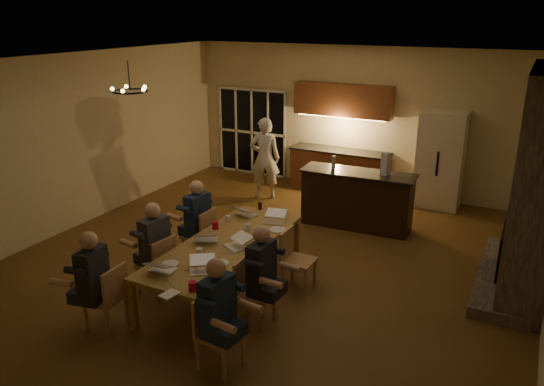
{
  "coord_description": "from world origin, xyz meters",
  "views": [
    {
      "loc": [
        3.6,
        -6.77,
        3.88
      ],
      "look_at": [
        -0.02,
        0.3,
        1.15
      ],
      "focal_mm": 35.0,
      "sensor_mm": 36.0,
      "label": 1
    }
  ],
  "objects_px": {
    "chair_right_mid": "(256,293)",
    "laptop_a": "(163,262)",
    "laptop_b": "(202,264)",
    "bar_bottle": "(334,162)",
    "person_right_mid": "(261,276)",
    "laptop_d": "(235,240)",
    "person_left_near": "(94,283)",
    "can_right": "(260,237)",
    "chair_left_near": "(105,297)",
    "bar_blender": "(386,164)",
    "standing_person": "(265,158)",
    "chair_left_far": "(198,235)",
    "laptop_c": "(206,233)",
    "person_right_near": "(218,315)",
    "refrigerator": "(441,160)",
    "mug_mid": "(248,227)",
    "person_left_far": "(198,222)",
    "chandelier": "(130,91)",
    "dining_table": "(225,267)",
    "laptop_e": "(247,208)",
    "redcup_mid": "(215,225)",
    "plate_near": "(220,263)",
    "plate_far": "(278,230)",
    "can_silver": "(196,260)",
    "mug_front": "(199,252)",
    "plate_left": "(170,264)",
    "chair_left_mid": "(156,265)",
    "redcup_near": "(192,286)",
    "mug_back": "(228,219)",
    "laptop_f": "(274,216)",
    "chair_right_far": "(299,260)",
    "person_left_mid": "(155,248)",
    "can_cola": "(260,206)",
    "bar_island": "(357,199)",
    "chair_right_near": "(220,334)"
  },
  "relations": [
    {
      "from": "chair_right_mid",
      "to": "laptop_a",
      "type": "relative_size",
      "value": 2.78
    },
    {
      "from": "laptop_b",
      "to": "bar_bottle",
      "type": "bearing_deg",
      "value": 52.87
    },
    {
      "from": "person_right_mid",
      "to": "laptop_d",
      "type": "xyz_separation_m",
      "value": [
        -0.67,
        0.48,
        0.17
      ]
    },
    {
      "from": "person_left_near",
      "to": "can_right",
      "type": "height_order",
      "value": "person_left_near"
    },
    {
      "from": "chair_left_near",
      "to": "person_left_near",
      "type": "bearing_deg",
      "value": -18.52
    },
    {
      "from": "person_left_near",
      "to": "bar_blender",
      "type": "xyz_separation_m",
      "value": [
        2.28,
        4.9,
        0.6
      ]
    },
    {
      "from": "standing_person",
      "to": "chair_left_far",
      "type": "bearing_deg",
      "value": 74.59
    },
    {
      "from": "laptop_c",
      "to": "person_right_near",
      "type": "bearing_deg",
      "value": 99.18
    },
    {
      "from": "chair_left_near",
      "to": "can_right",
      "type": "distance_m",
      "value": 2.26
    },
    {
      "from": "refrigerator",
      "to": "bar_bottle",
      "type": "distance_m",
      "value": 2.48
    },
    {
      "from": "mug_mid",
      "to": "can_right",
      "type": "bearing_deg",
      "value": -37.43
    },
    {
      "from": "person_left_far",
      "to": "standing_person",
      "type": "height_order",
      "value": "standing_person"
    },
    {
      "from": "bar_bottle",
      "to": "chandelier",
      "type": "bearing_deg",
      "value": -126.91
    },
    {
      "from": "refrigerator",
      "to": "dining_table",
      "type": "xyz_separation_m",
      "value": [
        -2.05,
        -5.09,
        -0.62
      ]
    },
    {
      "from": "person_right_mid",
      "to": "standing_person",
      "type": "distance_m",
      "value": 5.0
    },
    {
      "from": "person_left_near",
      "to": "laptop_e",
      "type": "bearing_deg",
      "value": 156.14
    },
    {
      "from": "redcup_mid",
      "to": "person_right_mid",
      "type": "bearing_deg",
      "value": -35.62
    },
    {
      "from": "refrigerator",
      "to": "plate_near",
      "type": "bearing_deg",
      "value": -107.26
    },
    {
      "from": "person_right_mid",
      "to": "plate_far",
      "type": "xyz_separation_m",
      "value": [
        -0.41,
        1.3,
        0.07
      ]
    },
    {
      "from": "chair_left_near",
      "to": "person_left_far",
      "type": "relative_size",
      "value": 0.64
    },
    {
      "from": "refrigerator",
      "to": "dining_table",
      "type": "bearing_deg",
      "value": -111.96
    },
    {
      "from": "redcup_mid",
      "to": "bar_bottle",
      "type": "bearing_deg",
      "value": 73.98
    },
    {
      "from": "laptop_b",
      "to": "refrigerator",
      "type": "bearing_deg",
      "value": 38.38
    },
    {
      "from": "person_left_near",
      "to": "can_silver",
      "type": "height_order",
      "value": "person_left_near"
    },
    {
      "from": "laptop_c",
      "to": "bar_blender",
      "type": "distance_m",
      "value": 3.71
    },
    {
      "from": "laptop_a",
      "to": "bar_blender",
      "type": "relative_size",
      "value": 0.77
    },
    {
      "from": "redcup_mid",
      "to": "plate_far",
      "type": "distance_m",
      "value": 0.95
    },
    {
      "from": "mug_front",
      "to": "plate_left",
      "type": "height_order",
      "value": "mug_front"
    },
    {
      "from": "chair_left_mid",
      "to": "laptop_a",
      "type": "distance_m",
      "value": 0.91
    },
    {
      "from": "mug_front",
      "to": "bar_bottle",
      "type": "xyz_separation_m",
      "value": [
        0.51,
        3.72,
        0.4
      ]
    },
    {
      "from": "person_right_near",
      "to": "redcup_near",
      "type": "distance_m",
      "value": 0.56
    },
    {
      "from": "chair_right_mid",
      "to": "mug_back",
      "type": "height_order",
      "value": "chair_right_mid"
    },
    {
      "from": "dining_table",
      "to": "plate_far",
      "type": "relative_size",
      "value": 11.45
    },
    {
      "from": "laptop_b",
      "to": "can_silver",
      "type": "xyz_separation_m",
      "value": [
        -0.21,
        0.14,
        -0.05
      ]
    },
    {
      "from": "laptop_f",
      "to": "can_silver",
      "type": "xyz_separation_m",
      "value": [
        -0.27,
        -1.76,
        -0.05
      ]
    },
    {
      "from": "chair_right_far",
      "to": "redcup_near",
      "type": "height_order",
      "value": "chair_right_far"
    },
    {
      "from": "person_left_mid",
      "to": "person_left_far",
      "type": "relative_size",
      "value": 1.0
    },
    {
      "from": "person_right_near",
      "to": "mug_back",
      "type": "distance_m",
      "value": 2.62
    },
    {
      "from": "refrigerator",
      "to": "chair_left_mid",
      "type": "bearing_deg",
      "value": -117.42
    },
    {
      "from": "can_cola",
      "to": "plate_left",
      "type": "height_order",
      "value": "can_cola"
    },
    {
      "from": "person_right_mid",
      "to": "mug_front",
      "type": "height_order",
      "value": "person_right_mid"
    },
    {
      "from": "laptop_c",
      "to": "chair_right_mid",
      "type": "bearing_deg",
      "value": 126.29
    },
    {
      "from": "bar_island",
      "to": "can_silver",
      "type": "relative_size",
      "value": 17.59
    },
    {
      "from": "chair_right_far",
      "to": "mug_back",
      "type": "bearing_deg",
      "value": 82.19
    },
    {
      "from": "standing_person",
      "to": "plate_near",
      "type": "bearing_deg",
      "value": 86.81
    },
    {
      "from": "person_left_far",
      "to": "can_silver",
      "type": "bearing_deg",
      "value": 41.22
    },
    {
      "from": "redcup_near",
      "to": "chair_right_near",
      "type": "bearing_deg",
      "value": -23.64
    },
    {
      "from": "person_left_mid",
      "to": "person_left_far",
      "type": "height_order",
      "value": "same"
    },
    {
      "from": "standing_person",
      "to": "redcup_near",
      "type": "relative_size",
      "value": 14.8
    },
    {
      "from": "laptop_e",
      "to": "person_right_mid",
      "type": "bearing_deg",
      "value": 145.97
    }
  ]
}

